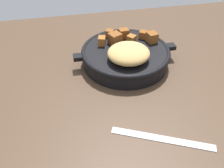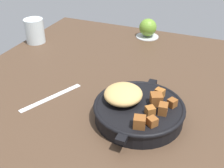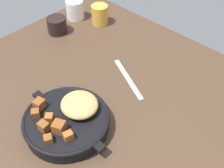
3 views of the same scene
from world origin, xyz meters
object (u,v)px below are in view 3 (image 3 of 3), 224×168
at_px(cast_iron_skillet, 68,120).
at_px(coffee_mug_dark, 57,25).
at_px(white_creamer_pitcher, 75,10).
at_px(juice_glass_amber, 100,15).
at_px(butter_knife, 128,78).

distance_m(cast_iron_skillet, coffee_mug_dark, 0.49).
height_order(white_creamer_pitcher, juice_glass_amber, same).
relative_size(coffee_mug_dark, juice_glass_amber, 0.96).
bearing_deg(coffee_mug_dark, butter_knife, -1.94).
distance_m(white_creamer_pitcher, coffee_mug_dark, 0.13).
bearing_deg(juice_glass_amber, coffee_mug_dark, -115.09).
bearing_deg(white_creamer_pitcher, juice_glass_amber, 21.65).
height_order(cast_iron_skillet, white_creamer_pitcher, cast_iron_skillet).
bearing_deg(butter_knife, cast_iron_skillet, -63.43).
distance_m(butter_knife, white_creamer_pitcher, 0.45).
xyz_separation_m(white_creamer_pitcher, juice_glass_amber, (0.11, 0.04, 0.00)).
bearing_deg(butter_knife, juice_glass_amber, 175.15).
xyz_separation_m(cast_iron_skillet, juice_glass_amber, (-0.33, 0.45, 0.01)).
xyz_separation_m(butter_knife, white_creamer_pitcher, (-0.43, 0.14, 0.04)).
xyz_separation_m(butter_knife, coffee_mug_dark, (-0.40, 0.01, 0.03)).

